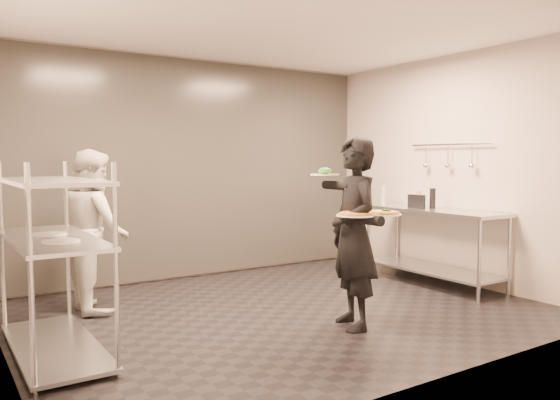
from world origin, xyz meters
TOP-DOWN VIEW (x-y plane):
  - room_shell at (0.00, 1.18)m, footprint 5.00×4.00m
  - pass_rack at (-2.15, -0.00)m, footprint 0.60×1.60m
  - prep_counter at (2.18, 0.00)m, footprint 0.60×1.80m
  - utensil_rail at (2.43, -0.00)m, footprint 0.07×1.20m
  - waiter at (0.25, -0.78)m, footprint 0.57×0.72m
  - chef at (-1.55, 1.10)m, footprint 0.62×0.80m
  - pizza_plate_near at (0.13, -0.94)m, footprint 0.33×0.33m
  - pizza_plate_far at (0.41, -0.99)m, footprint 0.30×0.30m
  - salad_plate at (0.13, -0.50)m, footprint 0.27×0.27m
  - pos_monitor at (2.06, 0.16)m, footprint 0.07×0.24m
  - bottle_green at (2.12, 0.80)m, footprint 0.07×0.07m
  - bottle_clear at (2.23, 0.29)m, footprint 0.06×0.06m
  - bottle_dark at (2.22, 0.05)m, footprint 0.07×0.07m

SIDE VIEW (x-z plane):
  - prep_counter at x=2.18m, z-range 0.17..1.09m
  - pass_rack at x=-2.15m, z-range 0.02..1.52m
  - chef at x=-1.55m, z-range 0.00..1.62m
  - waiter at x=0.25m, z-range 0.00..1.72m
  - pos_monitor at x=2.06m, z-range 0.92..1.09m
  - bottle_clear at x=2.23m, z-range 0.92..1.12m
  - bottle_dark at x=2.22m, z-range 0.92..1.17m
  - bottle_green at x=2.12m, z-range 0.92..1.17m
  - pizza_plate_far at x=0.41m, z-range 1.02..1.07m
  - pizza_plate_near at x=0.13m, z-range 1.02..1.08m
  - salad_plate at x=0.13m, z-range 1.36..1.43m
  - room_shell at x=0.00m, z-range 0.00..2.80m
  - utensil_rail at x=2.43m, z-range 1.39..1.70m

